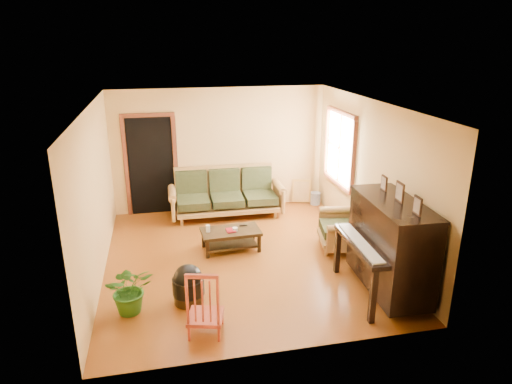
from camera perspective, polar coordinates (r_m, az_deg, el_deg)
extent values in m
plane|color=#642F0D|center=(7.87, -1.78, -8.21)|extent=(5.00, 5.00, 0.00)
cube|color=black|center=(9.72, -12.97, 3.16)|extent=(1.08, 0.16, 2.05)
cube|color=white|center=(9.13, 10.45, 5.40)|extent=(0.12, 1.36, 1.46)
cube|color=olive|center=(9.47, -3.70, -0.15)|extent=(2.33, 0.99, 0.99)
cube|color=black|center=(8.08, -3.15, -5.99)|extent=(1.04, 0.60, 0.37)
cube|color=olive|center=(8.18, 10.74, -3.91)|extent=(1.03, 1.07, 0.92)
cube|color=black|center=(6.85, 16.42, -6.73)|extent=(1.01, 1.65, 1.42)
cylinder|color=black|center=(6.64, -8.43, -11.84)|extent=(0.49, 0.49, 0.43)
cube|color=maroon|center=(5.88, -6.40, -13.32)|extent=(0.54, 0.57, 0.93)
cube|color=gold|center=(10.33, 5.68, 0.16)|extent=(0.43, 0.21, 0.56)
cylinder|color=#34579C|center=(10.31, 7.43, -0.79)|extent=(0.22, 0.22, 0.27)
imported|color=#275D1A|center=(6.52, -15.46, -11.59)|extent=(0.69, 0.62, 0.70)
imported|color=maroon|center=(7.96, -3.72, -4.87)|extent=(0.16, 0.21, 0.02)
cylinder|color=white|center=(7.95, -6.02, -4.56)|extent=(0.09, 0.09, 0.12)
cylinder|color=white|center=(7.97, -2.64, -4.66)|extent=(0.11, 0.11, 0.06)
cube|color=black|center=(8.18, -1.61, -4.17)|extent=(0.15, 0.04, 0.01)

